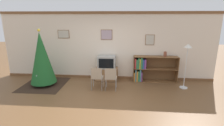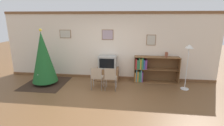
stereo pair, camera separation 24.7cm
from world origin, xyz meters
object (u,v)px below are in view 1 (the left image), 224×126
object	(u,v)px
vase	(165,54)
bookshelf	(147,69)
folding_chair_right	(111,77)
standing_lamp	(187,55)
tv_console	(107,74)
folding_chair_left	(97,77)
christmas_tree	(42,58)
television	(107,62)

from	to	relation	value
vase	bookshelf	bearing A→B (deg)	178.97
folding_chair_right	standing_lamp	world-z (taller)	standing_lamp
tv_console	folding_chair_left	xyz separation A→B (m)	(-0.24, -0.94, 0.21)
tv_console	folding_chair_left	world-z (taller)	folding_chair_left
folding_chair_right	vase	bearing A→B (deg)	26.75
bookshelf	standing_lamp	size ratio (longest dim) A/B	1.07
christmas_tree	folding_chair_right	xyz separation A→B (m)	(2.56, -0.30, -0.57)
standing_lamp	vase	bearing A→B (deg)	136.32
bookshelf	vase	size ratio (longest dim) A/B	8.82
bookshelf	folding_chair_left	bearing A→B (deg)	-151.03
folding_chair_right	bookshelf	size ratio (longest dim) A/B	0.48
bookshelf	folding_chair_right	bearing A→B (deg)	-143.06
tv_console	standing_lamp	size ratio (longest dim) A/B	0.54
television	folding_chair_left	distance (m)	1.02
christmas_tree	folding_chair_left	distance (m)	2.17
bookshelf	christmas_tree	bearing A→B (deg)	-169.58
tv_console	television	world-z (taller)	television
christmas_tree	folding_chair_right	bearing A→B (deg)	-6.62
folding_chair_right	tv_console	bearing A→B (deg)	104.42
christmas_tree	tv_console	distance (m)	2.53
bookshelf	standing_lamp	distance (m)	1.57
christmas_tree	vase	world-z (taller)	christmas_tree
vase	tv_console	bearing A→B (deg)	-178.41
bookshelf	vase	bearing A→B (deg)	-1.03
christmas_tree	tv_console	world-z (taller)	christmas_tree
television	bookshelf	distance (m)	1.62
tv_console	bookshelf	size ratio (longest dim) A/B	0.50
christmas_tree	folding_chair_left	xyz separation A→B (m)	(2.08, -0.30, -0.57)
folding_chair_right	bookshelf	world-z (taller)	bookshelf
christmas_tree	folding_chair_right	world-z (taller)	christmas_tree
television	folding_chair_right	size ratio (longest dim) A/B	0.85
folding_chair_left	standing_lamp	size ratio (longest dim) A/B	0.51
christmas_tree	television	bearing A→B (deg)	15.51
television	bookshelf	bearing A→B (deg)	2.74
folding_chair_left	folding_chair_right	distance (m)	0.49
television	folding_chair_right	bearing A→B (deg)	-75.54
christmas_tree	folding_chair_left	world-z (taller)	christmas_tree
folding_chair_left	tv_console	bearing A→B (deg)	75.58
christmas_tree	standing_lamp	xyz separation A→B (m)	(5.17, 0.12, 0.19)
folding_chair_left	bookshelf	world-z (taller)	bookshelf
folding_chair_right	standing_lamp	xyz separation A→B (m)	(2.61, 0.42, 0.76)
folding_chair_right	folding_chair_left	bearing A→B (deg)	180.00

